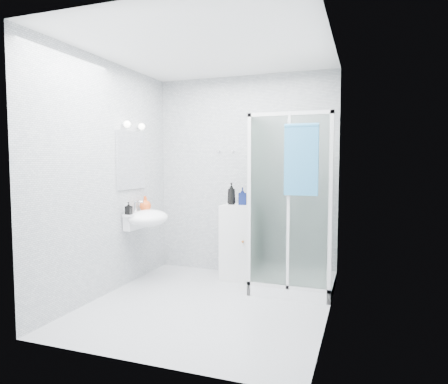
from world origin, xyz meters
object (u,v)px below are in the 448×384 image
at_px(hand_towel, 301,158).
at_px(soap_dispenser_black, 129,208).
at_px(shampoo_bottle_a, 231,194).
at_px(wall_basin, 146,218).
at_px(shampoo_bottle_b, 242,196).
at_px(storage_cabinet, 238,242).
at_px(shower_enclosure, 287,251).
at_px(soap_dispenser_orange, 145,204).

bearing_deg(hand_towel, soap_dispenser_black, -176.99).
bearing_deg(shampoo_bottle_a, wall_basin, -147.78).
bearing_deg(shampoo_bottle_b, storage_cabinet, -149.61).
relative_size(hand_towel, shampoo_bottle_a, 2.67).
height_order(storage_cabinet, shampoo_bottle_b, shampoo_bottle_b).
bearing_deg(shampoo_bottle_b, shower_enclosure, -23.33).
bearing_deg(shampoo_bottle_a, hand_towel, -33.84).
relative_size(hand_towel, shampoo_bottle_b, 3.35).
bearing_deg(wall_basin, soap_dispenser_black, -123.14).
bearing_deg(storage_cabinet, hand_towel, -37.25).
bearing_deg(wall_basin, hand_towel, -2.60).
bearing_deg(shampoo_bottle_b, soap_dispenser_black, -146.48).
bearing_deg(soap_dispenser_black, soap_dispenser_orange, 88.86).
distance_m(hand_towel, soap_dispenser_black, 2.08).
xyz_separation_m(shampoo_bottle_b, soap_dispenser_orange, (-1.16, -0.41, -0.10)).
xyz_separation_m(hand_towel, soap_dispenser_black, (-1.99, -0.10, -0.58)).
xyz_separation_m(storage_cabinet, hand_towel, (0.88, -0.64, 1.05)).
bearing_deg(storage_cabinet, shampoo_bottle_b, 29.11).
relative_size(shower_enclosure, shampoo_bottle_b, 9.09).
distance_m(wall_basin, shampoo_bottle_a, 1.10).
height_order(storage_cabinet, hand_towel, hand_towel).
bearing_deg(shower_enclosure, storage_cabinet, 160.38).
xyz_separation_m(wall_basin, soap_dispenser_orange, (-0.12, 0.18, 0.16)).
relative_size(shower_enclosure, soap_dispenser_orange, 10.66).
relative_size(shampoo_bottle_a, shampoo_bottle_b, 1.26).
bearing_deg(storage_cabinet, wall_basin, -152.15).
bearing_deg(shampoo_bottle_b, hand_towel, -38.77).
bearing_deg(shampoo_bottle_a, storage_cabinet, -8.36).
distance_m(shower_enclosure, shampoo_bottle_b, 0.90).
height_order(shower_enclosure, storage_cabinet, shower_enclosure).
height_order(wall_basin, soap_dispenser_orange, soap_dispenser_orange).
height_order(shampoo_bottle_b, soap_dispenser_black, shampoo_bottle_b).
height_order(hand_towel, shampoo_bottle_a, hand_towel).
relative_size(wall_basin, shampoo_bottle_a, 2.03).
height_order(wall_basin, soap_dispenser_black, same).
distance_m(shower_enclosure, shampoo_bottle_a, 1.02).
xyz_separation_m(wall_basin, storage_cabinet, (0.99, 0.55, -0.33)).
bearing_deg(shower_enclosure, hand_towel, -61.81).
height_order(shower_enclosure, shampoo_bottle_b, shower_enclosure).
distance_m(storage_cabinet, soap_dispenser_orange, 1.27).
bearing_deg(hand_towel, wall_basin, 177.40).
height_order(storage_cabinet, soap_dispenser_black, soap_dispenser_black).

